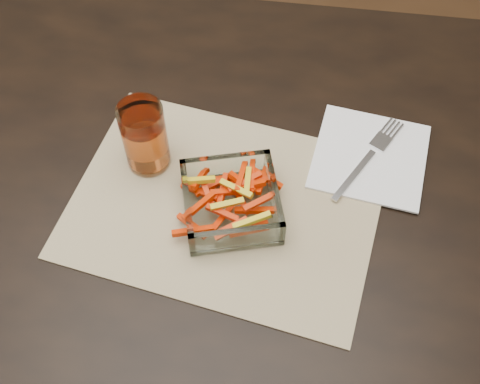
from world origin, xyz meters
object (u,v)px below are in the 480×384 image
at_px(glass_bowl, 231,203).
at_px(fork, 369,156).
at_px(tumbler, 145,138).
at_px(dining_table, 164,214).

xyz_separation_m(glass_bowl, fork, (0.20, 0.13, -0.02)).
distance_m(tumbler, fork, 0.35).
height_order(dining_table, tumbler, tumbler).
height_order(glass_bowl, fork, glass_bowl).
relative_size(dining_table, tumbler, 13.44).
height_order(dining_table, glass_bowl, glass_bowl).
bearing_deg(glass_bowl, tumbler, 151.58).
bearing_deg(tumbler, dining_table, -62.13).
height_order(dining_table, fork, fork).
xyz_separation_m(dining_table, glass_bowl, (0.12, -0.03, 0.11)).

